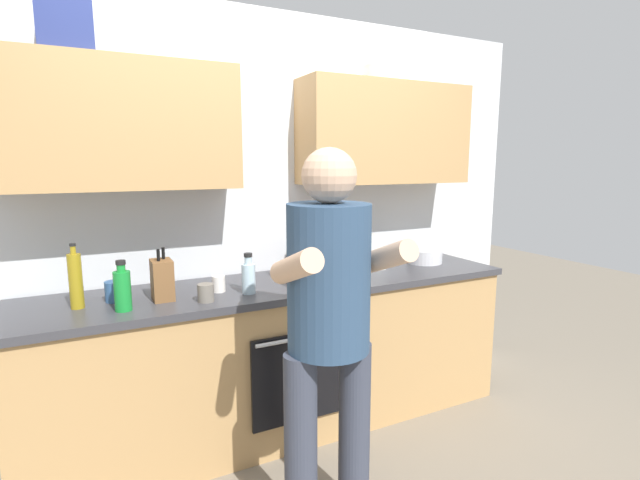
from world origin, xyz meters
TOP-DOWN VIEW (x-y plane):
  - ground_plane at (0.00, 0.00)m, footprint 12.00×12.00m
  - back_wall_unit at (-0.00, 0.27)m, footprint 4.00×0.38m
  - counter at (-0.00, -0.00)m, footprint 2.84×0.67m
  - person_standing at (-0.14, -0.84)m, footprint 0.49×0.45m
  - bottle_wine at (0.43, -0.13)m, footprint 0.05×0.05m
  - bottle_oil at (-1.07, -0.01)m, footprint 0.06×0.06m
  - bottle_hotsauce at (0.24, 0.01)m, footprint 0.08×0.08m
  - bottle_soda at (-0.87, -0.15)m, footprint 0.08×0.08m
  - bottle_vinegar at (0.05, -0.03)m, footprint 0.06×0.06m
  - bottle_juice at (0.01, -0.17)m, footprint 0.06×0.06m
  - bottle_water at (-0.25, -0.13)m, footprint 0.07×0.07m
  - bottle_soy at (0.19, 0.20)m, footprint 0.08×0.08m
  - cup_coffee at (-0.39, -0.03)m, footprint 0.07×0.07m
  - cup_stoneware at (-0.49, -0.18)m, footprint 0.08×0.08m
  - cup_tea at (-0.90, 0.03)m, footprint 0.09×0.09m
  - mixing_bowl at (1.08, 0.06)m, footprint 0.24×0.24m
  - knife_block at (-0.68, -0.05)m, footprint 0.10×0.14m
  - grocery_bag_produce at (0.62, 0.08)m, footprint 0.19×0.17m

SIDE VIEW (x-z plane):
  - ground_plane at x=0.00m, z-range 0.00..0.00m
  - counter at x=0.00m, z-range 0.00..0.90m
  - cup_coffee at x=-0.39m, z-range 0.90..0.99m
  - cup_stoneware at x=-0.49m, z-range 0.90..0.99m
  - mixing_bowl at x=1.08m, z-range 0.90..0.99m
  - cup_tea at x=-0.90m, z-range 0.90..1.00m
  - person_standing at x=-0.14m, z-range 0.15..1.80m
  - bottle_soy at x=0.19m, z-range 0.88..1.10m
  - bottle_water at x=-0.25m, z-range 0.88..1.10m
  - bottle_juice at x=0.01m, z-range 0.88..1.11m
  - bottle_soda at x=-0.87m, z-range 0.88..1.12m
  - knife_block at x=-0.68m, z-range 0.87..1.14m
  - grocery_bag_produce at x=0.62m, z-range 0.90..1.12m
  - bottle_oil at x=-1.07m, z-range 0.88..1.19m
  - bottle_vinegar at x=0.05m, z-range 0.87..1.21m
  - bottle_hotsauce at x=0.24m, z-range 0.88..1.21m
  - bottle_wine at x=0.43m, z-range 0.88..1.21m
  - back_wall_unit at x=0.00m, z-range 0.25..2.75m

